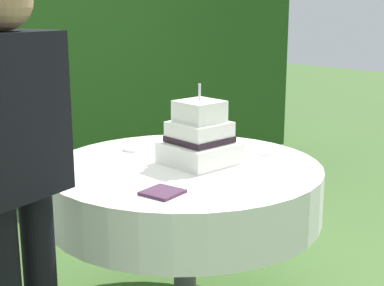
{
  "coord_description": "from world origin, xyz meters",
  "views": [
    {
      "loc": [
        -1.65,
        -1.9,
        1.49
      ],
      "look_at": [
        0.04,
        -0.01,
        0.86
      ],
      "focal_mm": 53.31,
      "sensor_mm": 36.0,
      "label": 1
    }
  ],
  "objects_px": {
    "serving_plate_far": "(262,151)",
    "standing_person": "(14,174)",
    "cake_table": "(185,191)",
    "wedding_cake": "(199,138)",
    "serving_plate_near": "(133,149)",
    "napkin_stack": "(163,192)"
  },
  "relations": [
    {
      "from": "serving_plate_far",
      "to": "napkin_stack",
      "type": "xyz_separation_m",
      "value": [
        -0.77,
        -0.16,
        0.0
      ]
    },
    {
      "from": "cake_table",
      "to": "standing_person",
      "type": "height_order",
      "value": "standing_person"
    },
    {
      "from": "napkin_stack",
      "to": "standing_person",
      "type": "relative_size",
      "value": 0.09
    },
    {
      "from": "cake_table",
      "to": "serving_plate_near",
      "type": "height_order",
      "value": "serving_plate_near"
    },
    {
      "from": "cake_table",
      "to": "serving_plate_far",
      "type": "relative_size",
      "value": 9.97
    },
    {
      "from": "wedding_cake",
      "to": "napkin_stack",
      "type": "xyz_separation_m",
      "value": [
        -0.41,
        -0.23,
        -0.11
      ]
    },
    {
      "from": "cake_table",
      "to": "wedding_cake",
      "type": "bearing_deg",
      "value": -15.17
    },
    {
      "from": "cake_table",
      "to": "wedding_cake",
      "type": "height_order",
      "value": "wedding_cake"
    },
    {
      "from": "standing_person",
      "to": "cake_table",
      "type": "bearing_deg",
      "value": 8.51
    },
    {
      "from": "serving_plate_near",
      "to": "cake_table",
      "type": "bearing_deg",
      "value": -87.45
    },
    {
      "from": "serving_plate_far",
      "to": "standing_person",
      "type": "distance_m",
      "value": 1.32
    },
    {
      "from": "serving_plate_far",
      "to": "standing_person",
      "type": "xyz_separation_m",
      "value": [
        -1.31,
        -0.04,
        0.16
      ]
    },
    {
      "from": "cake_table",
      "to": "serving_plate_far",
      "type": "height_order",
      "value": "serving_plate_far"
    },
    {
      "from": "napkin_stack",
      "to": "standing_person",
      "type": "xyz_separation_m",
      "value": [
        -0.54,
        0.12,
        0.16
      ]
    },
    {
      "from": "wedding_cake",
      "to": "napkin_stack",
      "type": "distance_m",
      "value": 0.48
    },
    {
      "from": "serving_plate_near",
      "to": "serving_plate_far",
      "type": "xyz_separation_m",
      "value": [
        0.45,
        -0.47,
        0.0
      ]
    },
    {
      "from": "serving_plate_far",
      "to": "napkin_stack",
      "type": "bearing_deg",
      "value": -168.05
    },
    {
      "from": "wedding_cake",
      "to": "serving_plate_far",
      "type": "bearing_deg",
      "value": -11.1
    },
    {
      "from": "wedding_cake",
      "to": "standing_person",
      "type": "distance_m",
      "value": 0.96
    },
    {
      "from": "napkin_stack",
      "to": "standing_person",
      "type": "height_order",
      "value": "standing_person"
    },
    {
      "from": "cake_table",
      "to": "napkin_stack",
      "type": "distance_m",
      "value": 0.44
    },
    {
      "from": "serving_plate_near",
      "to": "serving_plate_far",
      "type": "relative_size",
      "value": 0.83
    }
  ]
}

